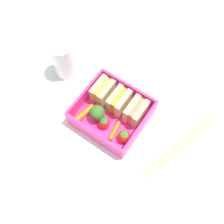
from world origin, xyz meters
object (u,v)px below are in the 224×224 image
Objects in this scene: strawberry_far_left at (124,136)px; sandwich_center at (136,111)px; sandwich_center_left at (119,101)px; strawberry_left at (103,122)px; drinking_glass at (64,59)px; folded_napkin at (63,165)px; chopstick_pair at (180,146)px; broccoli_floret at (97,113)px; carrot_stick_far_left at (115,131)px; carrot_stick_left at (84,113)px; sandwich_left at (103,91)px.

sandwich_center is at bearing 98.88° from strawberry_far_left.
sandwich_center_left reaches higher than strawberry_left.
drinking_glass reaches higher than strawberry_left.
sandwich_center is 19.38cm from folded_napkin.
sandwich_center_left is 16.69cm from chopstick_pair.
broccoli_floret is at bearing -165.31° from chopstick_pair.
strawberry_left is at bearing -178.71° from carrot_stick_far_left.
carrot_stick_left is 0.52× the size of drinking_glass.
carrot_stick_far_left is (-1.67, -5.74, -1.90)cm from sandwich_center.
broccoli_floret is (-6.71, -5.09, 0.11)cm from sandwich_center.
chopstick_pair is at bearing 14.69° from broccoli_floret.
sandwich_center is 0.47× the size of folded_napkin.
strawberry_left is 3.08cm from carrot_stick_far_left.
broccoli_floret is 5.47cm from carrot_stick_far_left.
sandwich_center is 1.20× the size of carrot_stick_far_left.
chopstick_pair is at bearing 18.70° from strawberry_left.
chopstick_pair is (13.60, 5.53, -1.35)cm from carrot_stick_far_left.
folded_napkin is (-6.70, -17.87, -3.40)cm from sandwich_center.
sandwich_left reaches higher than chopstick_pair.
folded_napkin is (2.16, -17.87, -3.40)cm from sandwich_left.
chopstick_pair is at bearing -0.99° from sandwich_center.
carrot_stick_left is at bearing -164.53° from chopstick_pair.
drinking_glass is at bearing 161.87° from strawberry_far_left.
drinking_glass is at bearing 126.74° from folded_napkin.
drinking_glass is at bearing 156.20° from broccoli_floret.
drinking_glass is (-11.27, 7.34, 3.15)cm from carrot_stick_left.
carrot_stick_left is 7.98cm from carrot_stick_far_left.
carrot_stick_left reaches higher than folded_napkin.
sandwich_center is 8.43cm from broccoli_floret.
carrot_stick_left is at bearing -97.15° from sandwich_left.
sandwich_left is at bearing 179.43° from chopstick_pair.
drinking_glass is at bearing 176.82° from sandwich_center.
carrot_stick_far_left is 0.23× the size of chopstick_pair.
carrot_stick_left is at bearing -178.99° from strawberry_far_left.
sandwich_center is 1.63× the size of strawberry_far_left.
broccoli_floret is at bearing 161.37° from strawberry_left.
drinking_glass is at bearing 177.62° from chopstick_pair.
carrot_stick_far_left is at bearing -38.58° from sandwich_left.
chopstick_pair is (20.80, -0.21, -3.25)cm from sandwich_left.
broccoli_floret is at bearing 20.33° from carrot_stick_left.
chopstick_pair is at bearing -2.38° from drinking_glass.
sandwich_left reaches higher than folded_napkin.
sandwich_center_left is 4.43cm from sandwich_center.
sandwich_left is 1.27× the size of broccoli_floret.
strawberry_far_left is at bearing -81.12° from sandwich_center.
sandwich_left reaches higher than strawberry_left.
sandwich_center is at bearing 32.66° from carrot_stick_left.
broccoli_floret is at bearing -23.80° from drinking_glass.
carrot_stick_left is 12.16cm from folded_napkin.
strawberry_far_left is 23.09cm from drinking_glass.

